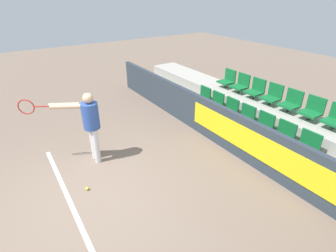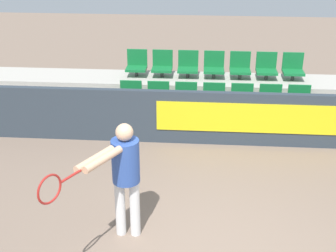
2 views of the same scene
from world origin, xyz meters
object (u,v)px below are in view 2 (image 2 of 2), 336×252
(stadium_chair_10, at_px, (214,66))
(stadium_chair_11, at_px, (240,67))
(stadium_chair_1, at_px, (158,97))
(stadium_chair_4, at_px, (242,100))
(stadium_chair_6, at_px, (299,101))
(stadium_chair_0, at_px, (130,97))
(tennis_player, at_px, (122,170))
(stadium_chair_3, at_px, (214,99))
(stadium_chair_13, at_px, (293,68))
(stadium_chair_2, at_px, (186,98))
(stadium_chair_12, at_px, (266,67))
(stadium_chair_9, at_px, (188,65))
(stadium_chair_7, at_px, (137,64))
(stadium_chair_5, at_px, (270,101))
(stadium_chair_8, at_px, (162,65))

(stadium_chair_10, xyz_separation_m, stadium_chair_11, (0.53, 0.00, 0.00))
(stadium_chair_1, xyz_separation_m, stadium_chair_10, (1.07, 0.94, 0.37))
(stadium_chair_4, relative_size, stadium_chair_11, 1.00)
(stadium_chair_4, xyz_separation_m, stadium_chair_6, (1.07, 0.00, 0.00))
(stadium_chair_0, xyz_separation_m, tennis_player, (0.44, -3.48, 0.37))
(stadium_chair_4, height_order, tennis_player, tennis_player)
(stadium_chair_3, distance_m, stadium_chair_13, 1.90)
(stadium_chair_2, bearing_deg, stadium_chair_10, 60.42)
(stadium_chair_0, xyz_separation_m, stadium_chair_1, (0.53, 0.00, 0.00))
(stadium_chair_12, bearing_deg, stadium_chair_3, -138.63)
(stadium_chair_2, relative_size, stadium_chair_9, 1.00)
(stadium_chair_2, bearing_deg, stadium_chair_3, 0.00)
(stadium_chair_4, bearing_deg, stadium_chair_13, 41.37)
(stadium_chair_0, distance_m, stadium_chair_12, 2.86)
(stadium_chair_9, xyz_separation_m, stadium_chair_12, (1.60, 0.00, 0.00))
(stadium_chair_7, relative_size, stadium_chair_11, 1.00)
(stadium_chair_6, distance_m, stadium_chair_12, 1.14)
(stadium_chair_3, distance_m, stadium_chair_6, 1.60)
(tennis_player, bearing_deg, stadium_chair_6, 80.18)
(stadium_chair_10, bearing_deg, stadium_chair_5, -41.37)
(stadium_chair_8, xyz_separation_m, stadium_chair_9, (0.53, 0.00, 0.00))
(stadium_chair_11, distance_m, tennis_player, 4.74)
(stadium_chair_5, relative_size, tennis_player, 0.34)
(stadium_chair_8, distance_m, stadium_chair_9, 0.53)
(stadium_chair_6, relative_size, stadium_chair_12, 1.00)
(stadium_chair_9, bearing_deg, stadium_chair_1, -119.58)
(stadium_chair_5, bearing_deg, stadium_chair_11, 119.58)
(stadium_chair_3, height_order, stadium_chair_8, stadium_chair_8)
(stadium_chair_10, bearing_deg, stadium_chair_11, 0.00)
(stadium_chair_5, relative_size, stadium_chair_11, 1.00)
(stadium_chair_4, xyz_separation_m, stadium_chair_12, (0.53, 0.94, 0.37))
(stadium_chair_3, bearing_deg, stadium_chair_6, 0.00)
(stadium_chair_8, xyz_separation_m, tennis_player, (-0.09, -4.42, 0.01))
(stadium_chair_0, xyz_separation_m, stadium_chair_2, (1.07, 0.00, 0.00))
(stadium_chair_11, bearing_deg, stadium_chair_9, 180.00)
(stadium_chair_9, bearing_deg, stadium_chair_13, 0.00)
(stadium_chair_0, xyz_separation_m, stadium_chair_11, (2.14, 0.94, 0.37))
(stadium_chair_3, relative_size, stadium_chair_8, 1.00)
(stadium_chair_1, height_order, tennis_player, tennis_player)
(stadium_chair_0, xyz_separation_m, stadium_chair_13, (3.21, 0.94, 0.37))
(stadium_chair_4, height_order, stadium_chair_8, stadium_chair_8)
(stadium_chair_13, bearing_deg, stadium_chair_5, -119.58)
(stadium_chair_4, xyz_separation_m, stadium_chair_5, (0.53, 0.00, 0.00))
(stadium_chair_10, distance_m, stadium_chair_11, 0.53)
(stadium_chair_10, bearing_deg, stadium_chair_0, -149.58)
(stadium_chair_5, xyz_separation_m, stadium_chair_8, (-2.14, 0.94, 0.37))
(stadium_chair_1, height_order, stadium_chair_4, same)
(stadium_chair_1, relative_size, stadium_chair_8, 1.00)
(stadium_chair_2, relative_size, stadium_chair_3, 1.00)
(stadium_chair_9, distance_m, stadium_chair_10, 0.53)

